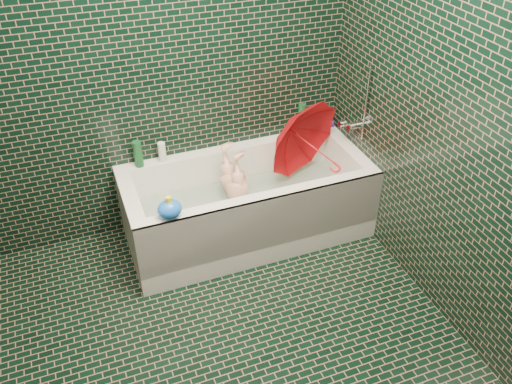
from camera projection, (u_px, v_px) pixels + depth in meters
name	position (u px, v px, depth m)	size (l,w,h in m)	color
floor	(236.00, 357.00, 3.10)	(2.80, 2.80, 0.00)	black
wall_back	(159.00, 61.00, 3.43)	(2.80, 2.80, 0.00)	black
wall_right	(472.00, 125.00, 2.75)	(2.80, 2.80, 0.00)	black
bathtub	(248.00, 211.00, 3.87)	(1.70, 0.75, 0.55)	white
bath_mat	(247.00, 215.00, 3.92)	(1.35, 0.47, 0.01)	green
water	(247.00, 199.00, 3.83)	(1.48, 0.53, 0.00)	silver
faucet	(356.00, 121.00, 3.79)	(0.18, 0.19, 0.55)	silver
child	(238.00, 198.00, 3.83)	(0.30, 0.20, 0.82)	#E8AB91
umbrella	(314.00, 148.00, 3.78)	(0.60, 0.60, 0.53)	red
soap_bottle_a	(320.00, 129.00, 4.15)	(0.09, 0.10, 0.25)	white
soap_bottle_b	(329.00, 127.00, 4.17)	(0.08, 0.08, 0.17)	#451E72
soap_bottle_c	(316.00, 131.00, 4.13)	(0.14, 0.14, 0.18)	#154A24
bottle_right_tall	(302.00, 118.00, 4.04)	(0.06, 0.06, 0.23)	#154A24
bottle_right_pump	(325.00, 119.00, 4.10)	(0.05, 0.05, 0.17)	silver
bottle_left_tall	(138.00, 154.00, 3.67)	(0.06, 0.06, 0.19)	#154A24
bottle_left_short	(162.00, 152.00, 3.73)	(0.05, 0.05, 0.15)	white
rubber_duck	(298.00, 128.00, 4.08)	(0.12, 0.09, 0.09)	yellow
bath_toy	(170.00, 209.00, 3.22)	(0.17, 0.15, 0.15)	blue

